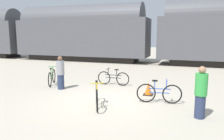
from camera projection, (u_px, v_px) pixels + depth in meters
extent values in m
plane|color=#B2A893|center=(103.00, 101.00, 8.61)|extent=(80.00, 80.00, 0.00)
cube|color=black|center=(82.00, 58.00, 22.36)|extent=(11.42, 2.27, 0.55)
cube|color=#4C4C51|center=(81.00, 38.00, 22.04)|extent=(13.60, 3.03, 3.54)
cylinder|color=#4C4C51|center=(81.00, 20.00, 21.76)|extent=(12.51, 2.88, 2.88)
cube|color=#4C4238|center=(152.00, 64.00, 19.33)|extent=(69.25, 0.07, 0.01)
cube|color=#4C4238|center=(154.00, 62.00, 20.67)|extent=(69.25, 0.07, 0.01)
torus|color=black|center=(54.00, 76.00, 11.90)|extent=(0.34, 0.69, 0.74)
torus|color=black|center=(50.00, 80.00, 10.88)|extent=(0.34, 0.69, 0.74)
cylinder|color=#338C38|center=(52.00, 74.00, 11.36)|extent=(0.40, 0.85, 0.04)
cylinder|color=#338C38|center=(52.00, 77.00, 11.38)|extent=(0.37, 0.77, 0.04)
cylinder|color=#338C38|center=(51.00, 72.00, 11.16)|extent=(0.04, 0.04, 0.31)
cube|color=black|center=(51.00, 69.00, 11.13)|extent=(0.15, 0.22, 0.05)
cylinder|color=#338C38|center=(53.00, 70.00, 11.61)|extent=(0.04, 0.04, 0.34)
cylinder|color=#338C38|center=(53.00, 67.00, 11.58)|extent=(0.43, 0.22, 0.03)
torus|color=black|center=(172.00, 94.00, 8.17)|extent=(0.73, 0.17, 0.73)
torus|color=black|center=(146.00, 93.00, 8.34)|extent=(0.73, 0.17, 0.73)
cylinder|color=#3351B7|center=(159.00, 89.00, 8.23)|extent=(0.84, 0.17, 0.04)
cylinder|color=#3351B7|center=(159.00, 93.00, 8.25)|extent=(0.77, 0.16, 0.04)
cylinder|color=#3351B7|center=(155.00, 85.00, 8.23)|extent=(0.04, 0.04, 0.31)
cube|color=black|center=(155.00, 81.00, 8.21)|extent=(0.21, 0.11, 0.05)
cylinder|color=#3351B7|center=(167.00, 85.00, 8.15)|extent=(0.04, 0.04, 0.34)
cylinder|color=#3351B7|center=(167.00, 80.00, 8.13)|extent=(0.11, 0.46, 0.03)
torus|color=black|center=(104.00, 78.00, 11.42)|extent=(0.69, 0.06, 0.69)
torus|color=black|center=(123.00, 79.00, 11.11)|extent=(0.69, 0.06, 0.69)
cylinder|color=black|center=(113.00, 75.00, 11.24)|extent=(0.89, 0.05, 0.04)
cylinder|color=black|center=(113.00, 78.00, 11.26)|extent=(0.81, 0.05, 0.04)
cylinder|color=black|center=(117.00, 72.00, 11.16)|extent=(0.04, 0.04, 0.29)
cube|color=black|center=(117.00, 70.00, 11.14)|extent=(0.20, 0.08, 0.05)
cylinder|color=black|center=(108.00, 72.00, 11.30)|extent=(0.04, 0.04, 0.32)
cylinder|color=black|center=(108.00, 69.00, 11.27)|extent=(0.04, 0.46, 0.03)
torus|color=black|center=(97.00, 101.00, 7.31)|extent=(0.36, 0.71, 0.76)
torus|color=black|center=(97.00, 93.00, 8.30)|extent=(0.36, 0.71, 0.76)
cylinder|color=gold|center=(97.00, 91.00, 7.78)|extent=(0.40, 0.82, 0.04)
cylinder|color=gold|center=(97.00, 96.00, 7.80)|extent=(0.37, 0.75, 0.04)
cylinder|color=gold|center=(97.00, 86.00, 7.93)|extent=(0.04, 0.04, 0.32)
cube|color=black|center=(97.00, 81.00, 7.90)|extent=(0.16, 0.22, 0.05)
cylinder|color=gold|center=(97.00, 88.00, 7.48)|extent=(0.04, 0.04, 0.36)
cylinder|color=gold|center=(97.00, 83.00, 7.45)|extent=(0.43, 0.22, 0.03)
cylinder|color=#283351|center=(61.00, 82.00, 10.42)|extent=(0.32, 0.32, 0.70)
cylinder|color=gray|center=(60.00, 68.00, 10.31)|extent=(0.37, 0.37, 0.67)
sphere|color=brown|center=(60.00, 58.00, 10.24)|extent=(0.22, 0.22, 0.22)
cylinder|color=#283351|center=(200.00, 107.00, 6.75)|extent=(0.31, 0.31, 0.73)
cylinder|color=green|center=(201.00, 84.00, 6.64)|extent=(0.37, 0.37, 0.68)
sphere|color=#A37556|center=(202.00, 70.00, 6.57)|extent=(0.22, 0.22, 0.22)
cube|color=black|center=(148.00, 95.00, 9.43)|extent=(0.40, 0.40, 0.03)
cone|color=orange|center=(148.00, 89.00, 9.39)|extent=(0.32, 0.32, 0.55)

